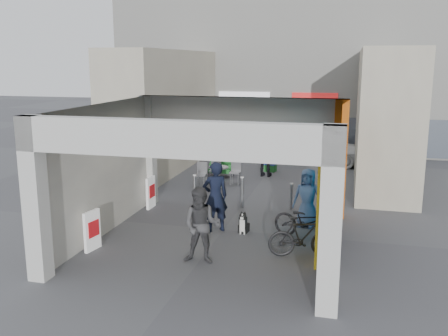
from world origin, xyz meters
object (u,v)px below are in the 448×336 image
(border_collie, at_px, (243,224))
(man_back_turned, at_px, (201,226))
(man_elderly, at_px, (307,198))
(bicycle_rear, at_px, (303,237))
(bicycle_front, at_px, (307,222))
(cafe_set, at_px, (217,176))
(white_van, at_px, (321,146))
(man_crates, at_px, (266,153))
(produce_stand, at_px, (221,170))
(man_with_dog, at_px, (215,197))

(border_collie, xyz_separation_m, man_back_turned, (-0.51, -2.21, 0.64))
(man_elderly, xyz_separation_m, bicycle_rear, (0.11, -2.25, -0.33))
(bicycle_front, xyz_separation_m, bicycle_rear, (0.00, -1.13, -0.00))
(cafe_set, relative_size, border_collie, 2.43)
(bicycle_front, relative_size, white_van, 0.43)
(man_elderly, xyz_separation_m, man_crates, (-2.15, 5.85, 0.13))
(border_collie, height_order, man_back_turned, man_back_turned)
(cafe_set, bearing_deg, bicycle_front, -53.67)
(cafe_set, distance_m, white_van, 6.32)
(cafe_set, distance_m, border_collie, 5.44)
(white_van, bearing_deg, border_collie, -172.51)
(produce_stand, bearing_deg, man_crates, 8.40)
(bicycle_rear, height_order, white_van, white_van)
(man_with_dog, bearing_deg, bicycle_rear, 120.18)
(bicycle_rear, bearing_deg, produce_stand, 13.09)
(border_collie, relative_size, white_van, 0.14)
(man_with_dog, height_order, white_van, man_with_dog)
(border_collie, height_order, bicycle_rear, bicycle_rear)
(man_with_dog, relative_size, man_elderly, 1.16)
(bicycle_rear, xyz_separation_m, white_van, (-0.31, 11.54, 0.26))
(white_van, bearing_deg, produce_stand, 151.96)
(cafe_set, xyz_separation_m, border_collie, (2.07, -5.02, -0.08))
(border_collie, height_order, white_van, white_van)
(white_van, bearing_deg, man_with_dog, -176.73)
(border_collie, distance_m, white_van, 10.38)
(man_elderly, distance_m, bicycle_front, 1.17)
(man_with_dog, distance_m, man_back_turned, 2.22)
(bicycle_front, xyz_separation_m, white_van, (-0.31, 10.41, 0.26))
(border_collie, bearing_deg, man_back_turned, -95.02)
(produce_stand, bearing_deg, bicycle_front, -65.33)
(man_elderly, relative_size, bicycle_front, 0.88)
(bicycle_front, bearing_deg, man_elderly, 26.19)
(man_elderly, bearing_deg, produce_stand, 136.85)
(man_elderly, bearing_deg, cafe_set, 143.40)
(man_back_turned, height_order, bicycle_rear, man_back_turned)
(produce_stand, distance_m, white_van, 5.39)
(man_back_turned, distance_m, bicycle_front, 3.07)
(man_elderly, distance_m, bicycle_rear, 2.28)
(border_collie, relative_size, bicycle_rear, 0.38)
(man_back_turned, distance_m, man_elderly, 3.83)
(man_back_turned, height_order, man_crates, man_crates)
(cafe_set, distance_m, produce_stand, 1.36)
(man_with_dog, height_order, man_back_turned, man_with_dog)
(man_with_dog, relative_size, bicycle_rear, 1.17)
(cafe_set, xyz_separation_m, man_with_dog, (1.29, -5.03, 0.64))
(border_collie, bearing_deg, bicycle_front, 3.56)
(produce_stand, relative_size, bicycle_front, 0.58)
(cafe_set, bearing_deg, man_elderly, -47.59)
(border_collie, distance_m, man_back_turned, 2.35)
(bicycle_front, bearing_deg, man_with_dog, 107.97)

